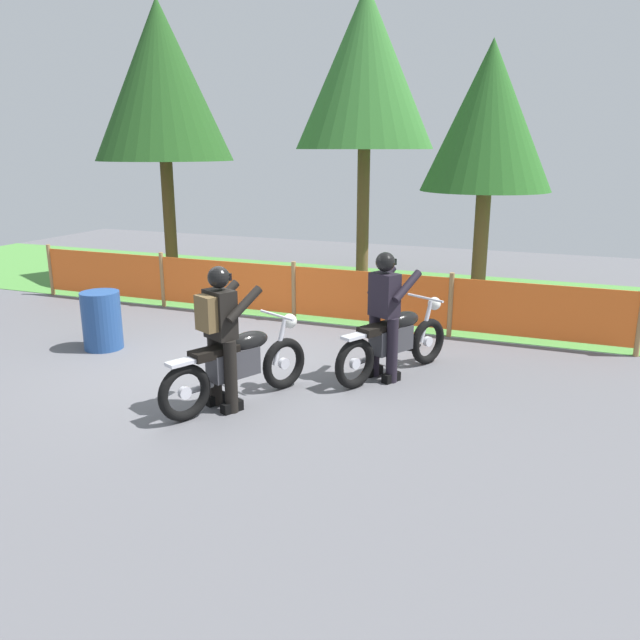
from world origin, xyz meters
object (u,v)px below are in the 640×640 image
motorcycle_lead (394,341)px  traffic_cone (409,331)px  rider_lead (385,311)px  rider_trailing (220,330)px  spare_drum (102,320)px  motorcycle_trailing (238,365)px

motorcycle_lead → traffic_cone: (-0.10, 1.24, -0.22)m
rider_lead → rider_trailing: same height
motorcycle_lead → traffic_cone: bearing=31.8°
rider_lead → motorcycle_lead: bearing=0.6°
rider_lead → rider_trailing: (-1.47, -1.65, 0.03)m
rider_lead → spare_drum: bearing=121.4°
motorcycle_trailing → rider_lead: size_ratio=1.15×
motorcycle_lead → spare_drum: motorcycle_lead is taller
rider_trailing → spare_drum: rider_trailing is taller
traffic_cone → rider_trailing: bearing=-115.5°
rider_trailing → spare_drum: bearing=90.2°
motorcycle_lead → rider_trailing: (-1.56, -1.83, 0.47)m
motorcycle_lead → rider_trailing: rider_trailing is taller
motorcycle_lead → motorcycle_trailing: bearing=165.2°
motorcycle_trailing → rider_trailing: (-0.10, -0.21, 0.47)m
motorcycle_trailing → traffic_cone: bearing=-0.3°
motorcycle_lead → spare_drum: bearing=123.7°
rider_lead → rider_trailing: 2.21m
traffic_cone → spare_drum: 4.66m
rider_trailing → motorcycle_lead: bearing=-15.3°
motorcycle_lead → rider_lead: bearing=-179.4°
motorcycle_lead → rider_lead: 0.48m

